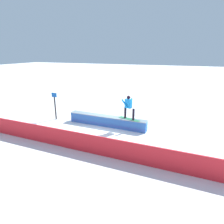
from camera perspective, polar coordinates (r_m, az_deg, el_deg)
ground_plane at (r=12.87m, az=-1.50°, el=-4.10°), size 120.00×120.00×0.00m
grind_box at (r=12.76m, az=-1.51°, el=-2.79°), size 5.32×0.71×0.69m
snowboarder at (r=11.90m, az=4.92°, el=1.66°), size 1.47×0.70×1.48m
safety_fence at (r=9.77m, az=-9.79°, el=-8.57°), size 13.94×0.49×0.97m
trail_marker at (r=14.36m, az=-16.41°, el=1.88°), size 0.40×0.10×1.95m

